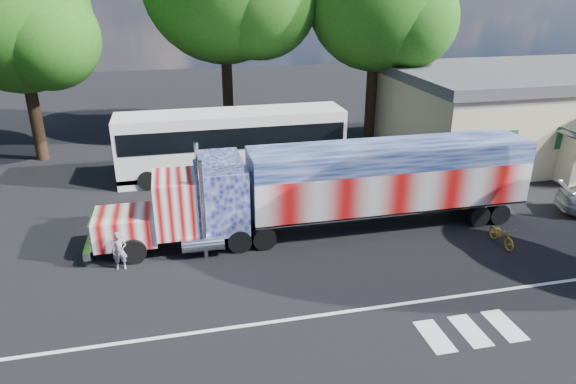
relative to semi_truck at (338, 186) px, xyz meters
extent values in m
plane|color=black|center=(-2.14, -2.85, -2.05)|extent=(100.00, 100.00, 0.00)
cube|color=silver|center=(-2.14, -5.85, -2.04)|extent=(30.00, 0.15, 0.01)
cube|color=silver|center=(0.66, -7.65, -2.04)|extent=(0.70, 1.60, 0.01)
cube|color=silver|center=(1.86, -7.65, -2.04)|extent=(0.70, 1.60, 0.01)
cube|color=silver|center=(3.06, -7.65, -2.04)|extent=(0.70, 1.60, 0.01)
cube|color=black|center=(-5.83, 0.00, -1.42)|extent=(8.14, 0.90, 0.27)
cube|color=#D07B7D|center=(-8.73, 0.00, -0.96)|extent=(2.35, 1.99, 1.18)
cube|color=silver|center=(-9.95, 0.00, -0.96)|extent=(0.11, 1.72, 1.05)
cube|color=silver|center=(-10.13, 0.00, -1.55)|extent=(0.27, 2.26, 0.33)
cube|color=#D07B7D|center=(-6.74, 0.00, -0.15)|extent=(1.63, 2.26, 2.26)
cube|color=black|center=(-7.50, 0.00, 0.26)|extent=(0.05, 1.90, 0.81)
cube|color=#4C518E|center=(-4.93, 0.00, -0.06)|extent=(1.99, 2.26, 2.62)
cube|color=#4C518E|center=(-4.93, 0.00, 1.43)|extent=(1.63, 2.17, 0.45)
cylinder|color=silver|center=(-5.74, 1.19, -0.06)|extent=(0.18, 0.18, 3.98)
cylinder|color=silver|center=(-5.74, -1.19, -0.06)|extent=(0.18, 0.18, 3.98)
cylinder|color=silver|center=(-5.83, 1.18, -1.46)|extent=(1.63, 0.60, 0.60)
cylinder|color=silver|center=(-5.83, -1.18, -1.46)|extent=(1.63, 0.60, 0.60)
cylinder|color=black|center=(-8.45, -1.00, -1.55)|extent=(1.00, 0.32, 1.00)
cylinder|color=black|center=(-8.45, 1.00, -1.55)|extent=(1.00, 0.32, 1.00)
cylinder|color=black|center=(-4.38, -0.95, -1.58)|extent=(0.94, 0.50, 0.94)
cylinder|color=black|center=(-4.38, 0.95, -1.58)|extent=(0.94, 0.50, 0.94)
cylinder|color=black|center=(-3.39, -0.95, -1.58)|extent=(0.94, 0.50, 0.94)
cylinder|color=black|center=(-3.39, 0.95, -1.58)|extent=(0.94, 0.50, 0.94)
cube|color=black|center=(2.31, 0.00, -1.19)|extent=(11.76, 1.00, 0.27)
cube|color=#CF7070|center=(2.31, 0.00, -0.15)|extent=(12.12, 2.35, 1.81)
cube|color=#485A93|center=(2.31, 0.00, 1.21)|extent=(12.12, 2.35, 0.90)
cube|color=silver|center=(2.31, 0.00, -1.05)|extent=(12.12, 2.35, 0.11)
cube|color=silver|center=(8.39, 0.00, 0.30)|extent=(0.04, 2.26, 2.62)
cylinder|color=black|center=(6.20, -0.95, -1.58)|extent=(0.94, 0.50, 0.94)
cylinder|color=black|center=(6.20, 0.95, -1.58)|extent=(0.94, 0.50, 0.94)
cylinder|color=black|center=(7.20, -0.95, -1.58)|extent=(0.94, 0.50, 0.94)
cylinder|color=black|center=(7.20, 0.95, -1.58)|extent=(0.94, 0.50, 0.94)
cube|color=white|center=(-3.51, 7.90, -0.26)|extent=(12.26, 2.66, 3.57)
cube|color=black|center=(-3.51, 7.90, 0.40)|extent=(11.85, 2.72, 1.12)
cube|color=black|center=(-3.51, 7.90, -1.59)|extent=(12.26, 2.66, 0.26)
cube|color=black|center=(-9.64, 7.90, -0.11)|extent=(0.06, 2.35, 1.43)
cylinder|color=black|center=(-8.11, 6.62, -1.54)|extent=(1.02, 0.31, 1.02)
cylinder|color=black|center=(-8.11, 9.18, -1.54)|extent=(1.02, 0.31, 1.02)
cylinder|color=black|center=(-0.45, 6.62, -1.54)|extent=(1.02, 0.31, 1.02)
cylinder|color=black|center=(-0.45, 9.18, -1.54)|extent=(1.02, 0.31, 1.02)
cylinder|color=black|center=(0.47, 6.62, -1.54)|extent=(1.02, 0.31, 1.02)
cylinder|color=black|center=(0.47, 9.18, -1.54)|extent=(1.02, 0.31, 1.02)
cube|color=beige|center=(17.86, 8.15, 0.25)|extent=(22.00, 10.00, 4.60)
cube|color=#46464B|center=(17.86, 8.15, 2.85)|extent=(22.40, 10.40, 0.60)
cube|color=#1E5926|center=(9.86, 3.11, 0.35)|extent=(1.60, 0.08, 1.20)
cube|color=#1E5926|center=(13.86, 3.11, 0.35)|extent=(1.60, 0.08, 1.20)
imported|color=slate|center=(-8.91, -1.35, -1.30)|extent=(0.55, 0.36, 1.50)
imported|color=gold|center=(6.15, -2.82, -1.62)|extent=(0.57, 1.63, 0.85)
cylinder|color=black|center=(-2.82, 15.45, 2.00)|extent=(0.70, 0.70, 8.10)
sphere|color=#235C15|center=(-0.77, 13.92, 6.92)|extent=(7.16, 7.16, 7.16)
cylinder|color=black|center=(6.35, 12.64, 1.51)|extent=(0.70, 0.70, 7.12)
sphere|color=#235C15|center=(6.35, 12.64, 6.85)|extent=(8.47, 8.47, 8.47)
sphere|color=#235C15|center=(8.05, 11.37, 5.83)|extent=(5.93, 5.93, 5.93)
cylinder|color=black|center=(-14.50, 13.25, 1.21)|extent=(0.70, 0.70, 6.51)
sphere|color=#235C15|center=(-14.50, 13.25, 6.09)|extent=(8.13, 8.13, 8.13)
sphere|color=#235C15|center=(-12.87, 12.03, 5.16)|extent=(5.69, 5.69, 5.69)
camera|label=1|loc=(-6.54, -19.12, 7.94)|focal=32.00mm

